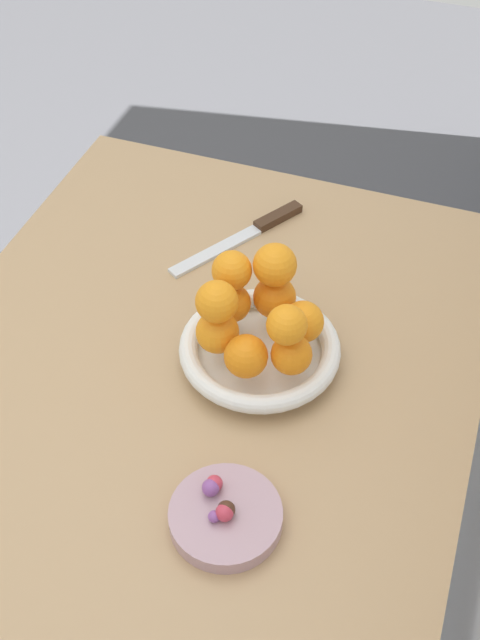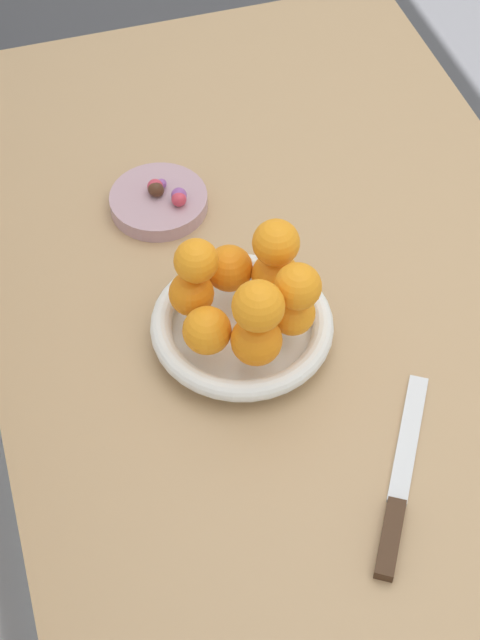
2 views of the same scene
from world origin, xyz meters
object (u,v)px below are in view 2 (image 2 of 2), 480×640
candy_ball_5 (156,189)px  candy_ball_4 (155,187)px  dining_table (271,299)px  orange_1 (256,340)px  orange_6 (276,243)px  orange_2 (293,313)px  orange_7 (196,261)px  orange_8 (258,306)px  orange_9 (298,286)px  candy_ball_3 (179,195)px  candy_ball_0 (179,199)px  candy_ball_2 (158,190)px  candy_ball_1 (162,184)px  orange_3 (275,276)px  knife (399,489)px  fruit_bowl (242,327)px  orange_0 (207,330)px  orange_4 (229,268)px  orange_5 (191,294)px  candy_dish (159,202)px

candy_ball_5 → candy_ball_4: bearing=-6.5°
dining_table → orange_1: 0.25m
orange_6 → candy_ball_4: orange_6 is taller
orange_2 → orange_7: (0.06, 0.10, 0.05)m
orange_2 → orange_7: size_ratio=1.03×
orange_8 → orange_9: bearing=-68.7°
orange_2 → candy_ball_3: size_ratio=2.54×
orange_8 → candy_ball_0: 0.30m
candy_ball_3 → candy_ball_4: (0.03, 0.03, 0.00)m
orange_2 → candy_ball_3: 0.27m
orange_9 → candy_ball_4: 0.32m
candy_ball_2 → candy_ball_3: bearing=-127.9°
candy_ball_4 → orange_1: bearing=-172.4°
orange_2 → candy_ball_1: orange_2 is taller
orange_3 → orange_9: size_ratio=1.07×
orange_7 → orange_9: 0.12m
dining_table → knife: bearing=-176.5°
candy_ball_0 → fruit_bowl: bearing=-175.3°
candy_ball_1 → candy_ball_2: 0.02m
dining_table → orange_3: orange_3 is taller
orange_1 → candy_ball_1: 0.33m
orange_0 → orange_7: (0.06, -0.01, 0.05)m
orange_6 → orange_4: bearing=61.0°
candy_ball_5 → orange_8: bearing=-171.9°
candy_ball_3 → orange_4: bearing=-174.2°
orange_0 → orange_5: orange_0 is taller
candy_ball_5 → orange_7: bearing=179.8°
dining_table → candy_dish: (0.13, 0.12, 0.10)m
orange_5 → candy_ball_4: (0.22, -0.01, -0.03)m
candy_ball_4 → orange_7: bearing=179.7°
fruit_bowl → orange_2: 0.08m
orange_1 → dining_table: bearing=-24.1°
fruit_bowl → orange_8: (-0.06, -0.00, 0.11)m
orange_0 → orange_4: 0.10m
orange_9 → orange_8: bearing=111.3°
candy_dish → candy_ball_5: candy_ball_5 is taller
orange_9 → orange_0: bearing=84.6°
orange_5 → fruit_bowl: bearing=-121.0°
orange_1 → orange_2: (0.03, -0.05, -0.00)m
candy_dish → candy_ball_1: candy_ball_1 is taller
fruit_bowl → candy_ball_2: same height
orange_7 → orange_9: bearing=-125.8°
dining_table → candy_ball_1: (0.15, 0.11, 0.12)m
orange_9 → candy_ball_0: bearing=15.3°
orange_4 → candy_ball_5: orange_4 is taller
orange_2 → candy_ball_0: bearing=15.4°
fruit_bowl → candy_ball_2: bearing=9.4°
orange_4 → candy_ball_0: bearing=6.6°
candy_ball_4 → orange_0: bearing=178.5°
candy_ball_5 → fruit_bowl: bearing=-170.2°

